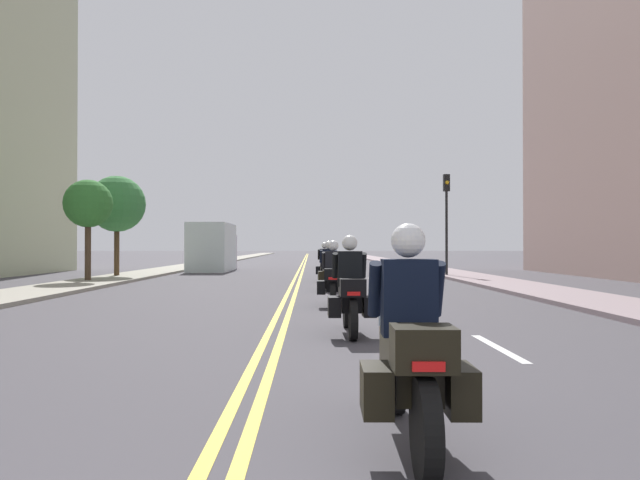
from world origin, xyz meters
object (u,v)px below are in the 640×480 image
(motorcycle_4, at_px, (325,265))
(parked_truck, at_px, (214,249))
(motorcycle_2, at_px, (333,280))
(street_tree_1, at_px, (88,204))
(traffic_light_near, at_px, (447,206))
(motorcycle_3, at_px, (329,271))
(motorcycle_1, at_px, (350,294))
(motorcycle_0, at_px, (410,356))
(street_tree_0, at_px, (117,204))

(motorcycle_4, relative_size, parked_truck, 0.34)
(motorcycle_2, relative_size, street_tree_1, 0.55)
(motorcycle_2, xyz_separation_m, street_tree_1, (-9.42, 9.26, 2.48))
(motorcycle_2, xyz_separation_m, motorcycle_4, (0.03, 10.12, 0.02))
(motorcycle_2, xyz_separation_m, traffic_light_near, (5.87, 13.53, 2.70))
(motorcycle_4, xyz_separation_m, street_tree_1, (-9.45, -0.86, 2.46))
(motorcycle_2, relative_size, motorcycle_3, 1.00)
(motorcycle_1, xyz_separation_m, parked_truck, (-6.48, 26.26, 0.60))
(parked_truck, bearing_deg, motorcycle_2, -73.40)
(motorcycle_3, bearing_deg, motorcycle_1, -92.96)
(motorcycle_1, xyz_separation_m, motorcycle_3, (-0.05, 9.96, -0.02))
(motorcycle_0, distance_m, street_tree_0, 25.65)
(traffic_light_near, xyz_separation_m, parked_truck, (-12.26, 7.89, -2.08))
(motorcycle_0, bearing_deg, motorcycle_2, 92.25)
(motorcycle_4, bearing_deg, motorcycle_3, -89.83)
(motorcycle_0, xyz_separation_m, street_tree_0, (-9.70, 23.58, 2.75))
(motorcycle_1, distance_m, motorcycle_4, 14.96)
(motorcycle_3, relative_size, motorcycle_4, 1.02)
(traffic_light_near, xyz_separation_m, street_tree_1, (-15.30, -4.27, -0.22))
(traffic_light_near, xyz_separation_m, street_tree_0, (-15.40, -0.38, 0.06))
(traffic_light_near, bearing_deg, motorcycle_3, -124.69)
(motorcycle_0, distance_m, motorcycle_4, 20.55)
(motorcycle_4, distance_m, street_tree_0, 10.40)
(motorcycle_4, bearing_deg, motorcycle_2, -90.20)
(motorcycle_1, height_order, motorcycle_2, motorcycle_1)
(motorcycle_1, bearing_deg, motorcycle_3, 89.91)
(street_tree_0, relative_size, parked_truck, 0.73)
(street_tree_0, bearing_deg, traffic_light_near, 1.41)
(motorcycle_2, bearing_deg, motorcycle_3, 92.45)
(parked_truck, bearing_deg, motorcycle_1, -76.13)
(traffic_light_near, relative_size, street_tree_0, 1.03)
(street_tree_0, bearing_deg, parked_truck, 69.16)
(traffic_light_near, relative_size, street_tree_1, 1.18)
(motorcycle_3, bearing_deg, traffic_light_near, 52.04)
(motorcycle_3, relative_size, traffic_light_near, 0.46)
(motorcycle_3, xyz_separation_m, street_tree_0, (-9.58, 8.04, 2.76))
(traffic_light_near, bearing_deg, motorcycle_2, -113.46)
(motorcycle_2, bearing_deg, motorcycle_0, -86.06)
(street_tree_1, xyz_separation_m, parked_truck, (3.04, 12.16, -1.86))
(parked_truck, bearing_deg, traffic_light_near, -32.77)
(motorcycle_0, height_order, motorcycle_3, motorcycle_0)
(motorcycle_4, xyz_separation_m, traffic_light_near, (5.84, 3.41, 2.68))
(motorcycle_3, height_order, traffic_light_near, traffic_light_near)
(motorcycle_0, distance_m, motorcycle_2, 10.43)
(motorcycle_0, relative_size, motorcycle_2, 0.99)
(street_tree_0, bearing_deg, motorcycle_0, -67.63)
(motorcycle_0, relative_size, traffic_light_near, 0.46)
(motorcycle_1, xyz_separation_m, motorcycle_2, (-0.10, 4.84, -0.02))
(motorcycle_2, height_order, street_tree_0, street_tree_0)
(motorcycle_1, height_order, street_tree_0, street_tree_0)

